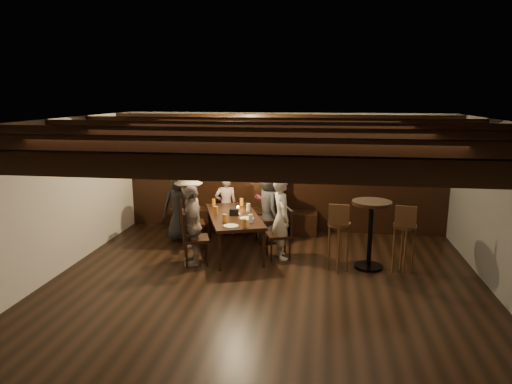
% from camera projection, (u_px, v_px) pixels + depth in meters
% --- Properties ---
extents(room, '(7.00, 7.00, 7.00)m').
position_uv_depth(room, '(262.00, 191.00, 8.11)').
color(room, black).
rests_on(room, ground).
extents(dining_table, '(1.39, 1.99, 0.68)m').
position_uv_depth(dining_table, '(234.00, 218.00, 8.02)').
color(dining_table, black).
rests_on(dining_table, floor).
extents(chair_left_near, '(0.54, 0.54, 0.93)m').
position_uv_depth(chair_left_near, '(192.00, 232.00, 8.38)').
color(chair_left_near, black).
rests_on(chair_left_near, floor).
extents(chair_left_far, '(0.53, 0.53, 0.90)m').
position_uv_depth(chair_left_far, '(195.00, 248.00, 7.52)').
color(chair_left_far, black).
rests_on(chair_left_far, floor).
extents(chair_right_near, '(0.54, 0.54, 0.92)m').
position_uv_depth(chair_right_near, '(268.00, 227.00, 8.66)').
color(chair_right_near, black).
rests_on(chair_right_near, floor).
extents(chair_right_far, '(0.50, 0.50, 0.86)m').
position_uv_depth(chair_right_far, '(279.00, 243.00, 7.80)').
color(chair_right_far, black).
rests_on(chair_right_far, floor).
extents(person_bench_left, '(0.76, 0.62, 1.34)m').
position_uv_depth(person_bench_left, '(180.00, 206.00, 8.70)').
color(person_bench_left, '#29292B').
rests_on(person_bench_left, floor).
extents(person_bench_centre, '(0.51, 0.42, 1.21)m').
position_uv_depth(person_bench_centre, '(226.00, 205.00, 9.03)').
color(person_bench_centre, gray).
rests_on(person_bench_centre, floor).
extents(person_bench_right, '(0.83, 0.74, 1.43)m').
position_uv_depth(person_bench_right, '(272.00, 200.00, 9.03)').
color(person_bench_right, maroon).
rests_on(person_bench_right, floor).
extents(person_left_near, '(0.78, 1.00, 1.37)m').
position_uv_depth(person_left_near, '(189.00, 211.00, 8.29)').
color(person_left_near, '#A99E8F').
rests_on(person_left_near, floor).
extents(person_left_far, '(0.57, 0.84, 1.33)m').
position_uv_depth(person_left_far, '(192.00, 225.00, 7.43)').
color(person_left_far, gray).
rests_on(person_left_far, floor).
extents(person_right_near, '(0.64, 0.78, 1.37)m').
position_uv_depth(person_right_near, '(270.00, 207.00, 8.58)').
color(person_right_near, '#2B2C2E').
rests_on(person_right_near, floor).
extents(person_right_far, '(0.49, 0.60, 1.41)m').
position_uv_depth(person_right_far, '(281.00, 218.00, 7.71)').
color(person_right_far, '#B8B29C').
rests_on(person_right_far, floor).
extents(pint_a, '(0.07, 0.07, 0.14)m').
position_uv_depth(pint_a, '(214.00, 203.00, 8.61)').
color(pint_a, '#BF7219').
rests_on(pint_a, dining_table).
extents(pint_b, '(0.07, 0.07, 0.14)m').
position_uv_depth(pint_b, '(242.00, 202.00, 8.66)').
color(pint_b, '#BF7219').
rests_on(pint_b, dining_table).
extents(pint_c, '(0.07, 0.07, 0.14)m').
position_uv_depth(pint_c, '(216.00, 210.00, 8.03)').
color(pint_c, '#BF7219').
rests_on(pint_c, dining_table).
extents(pint_d, '(0.07, 0.07, 0.14)m').
position_uv_depth(pint_d, '(248.00, 207.00, 8.24)').
color(pint_d, silver).
rests_on(pint_d, dining_table).
extents(pint_e, '(0.07, 0.07, 0.14)m').
position_uv_depth(pint_e, '(225.00, 218.00, 7.52)').
color(pint_e, '#BF7219').
rests_on(pint_e, dining_table).
extents(pint_f, '(0.07, 0.07, 0.14)m').
position_uv_depth(pint_f, '(251.00, 219.00, 7.50)').
color(pint_f, silver).
rests_on(pint_f, dining_table).
extents(pint_g, '(0.07, 0.07, 0.14)m').
position_uv_depth(pint_g, '(244.00, 223.00, 7.23)').
color(pint_g, '#BF7219').
rests_on(pint_g, dining_table).
extents(plate_near, '(0.24, 0.24, 0.01)m').
position_uv_depth(plate_near, '(231.00, 226.00, 7.30)').
color(plate_near, white).
rests_on(plate_near, dining_table).
extents(plate_far, '(0.24, 0.24, 0.01)m').
position_uv_depth(plate_far, '(247.00, 218.00, 7.75)').
color(plate_far, white).
rests_on(plate_far, dining_table).
extents(condiment_caddy, '(0.15, 0.10, 0.12)m').
position_uv_depth(condiment_caddy, '(234.00, 212.00, 7.94)').
color(condiment_caddy, black).
rests_on(condiment_caddy, dining_table).
extents(candle, '(0.05, 0.05, 0.05)m').
position_uv_depth(candle, '(238.00, 209.00, 8.31)').
color(candle, beige).
rests_on(candle, dining_table).
extents(high_top_table, '(0.63, 0.63, 1.11)m').
position_uv_depth(high_top_table, '(371.00, 224.00, 7.25)').
color(high_top_table, black).
rests_on(high_top_table, floor).
extents(bar_stool_left, '(0.35, 0.37, 1.13)m').
position_uv_depth(bar_stool_left, '(338.00, 246.00, 7.19)').
color(bar_stool_left, '#392212').
rests_on(bar_stool_left, floor).
extents(bar_stool_right, '(0.36, 0.38, 1.13)m').
position_uv_depth(bar_stool_right, '(403.00, 248.00, 7.09)').
color(bar_stool_right, '#392212').
rests_on(bar_stool_right, floor).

